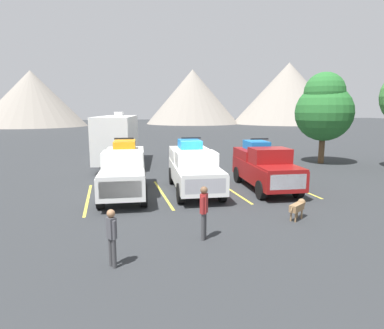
# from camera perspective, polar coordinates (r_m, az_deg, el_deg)

# --- Properties ---
(ground_plane) EXTENTS (240.00, 240.00, 0.00)m
(ground_plane) POSITION_cam_1_polar(r_m,az_deg,el_deg) (16.18, 0.94, -4.80)
(ground_plane) COLOR #2D3033
(pickup_truck_a) EXTENTS (2.50, 6.02, 2.64)m
(pickup_truck_a) POSITION_cam_1_polar(r_m,az_deg,el_deg) (15.84, -11.77, -0.80)
(pickup_truck_a) COLOR white
(pickup_truck_a) RESTS_ON ground
(pickup_truck_b) EXTENTS (2.57, 5.83, 2.62)m
(pickup_truck_b) POSITION_cam_1_polar(r_m,az_deg,el_deg) (16.22, 0.25, -0.48)
(pickup_truck_b) COLOR white
(pickup_truck_b) RESTS_ON ground
(pickup_truck_c) EXTENTS (2.48, 5.43, 2.53)m
(pickup_truck_c) POSITION_cam_1_polar(r_m,az_deg,el_deg) (17.07, 12.51, -0.25)
(pickup_truck_c) COLOR maroon
(pickup_truck_c) RESTS_ON ground
(lot_stripe_a) EXTENTS (0.12, 5.50, 0.01)m
(lot_stripe_a) POSITION_cam_1_polar(r_m,az_deg,el_deg) (15.73, -17.72, -5.68)
(lot_stripe_a) COLOR gold
(lot_stripe_a) RESTS_ON ground
(lot_stripe_b) EXTENTS (0.12, 5.50, 0.01)m
(lot_stripe_b) POSITION_cam_1_polar(r_m,az_deg,el_deg) (15.88, -5.16, -5.10)
(lot_stripe_b) COLOR gold
(lot_stripe_b) RESTS_ON ground
(lot_stripe_c) EXTENTS (0.12, 5.50, 0.01)m
(lot_stripe_c) POSITION_cam_1_polar(r_m,az_deg,el_deg) (16.76, 6.60, -4.34)
(lot_stripe_c) COLOR gold
(lot_stripe_c) RESTS_ON ground
(lot_stripe_d) EXTENTS (0.12, 5.50, 0.01)m
(lot_stripe_d) POSITION_cam_1_polar(r_m,az_deg,el_deg) (18.26, 16.78, -3.53)
(lot_stripe_d) COLOR gold
(lot_stripe_d) RESTS_ON ground
(camper_trailer_a) EXTENTS (3.58, 9.10, 3.85)m
(camper_trailer_a) POSITION_cam_1_polar(r_m,az_deg,el_deg) (24.28, -12.89, 4.64)
(camper_trailer_a) COLOR white
(camper_trailer_a) RESTS_ON ground
(person_a) EXTENTS (0.27, 0.31, 1.54)m
(person_a) POSITION_cam_1_polar(r_m,az_deg,el_deg) (8.73, -13.85, -11.74)
(person_a) COLOR #3F3F42
(person_a) RESTS_ON ground
(person_b) EXTENTS (0.30, 0.33, 1.70)m
(person_b) POSITION_cam_1_polar(r_m,az_deg,el_deg) (10.18, 2.09, -7.80)
(person_b) COLOR #3F3F42
(person_b) RESTS_ON ground
(dog) EXTENTS (0.90, 0.68, 0.72)m
(dog) POSITION_cam_1_polar(r_m,az_deg,el_deg) (12.75, 18.06, -6.97)
(dog) COLOR olive
(dog) RESTS_ON ground
(tree_a) EXTENTS (4.18, 4.18, 6.71)m
(tree_a) POSITION_cam_1_polar(r_m,az_deg,el_deg) (26.28, 22.09, 9.18)
(tree_a) COLOR brown
(tree_a) RESTS_ON ground
(mountain_ridge) EXTENTS (137.38, 35.61, 17.06)m
(mountain_ridge) POSITION_cam_1_polar(r_m,az_deg,el_deg) (88.38, -11.09, 11.89)
(mountain_ridge) COLOR gray
(mountain_ridge) RESTS_ON ground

